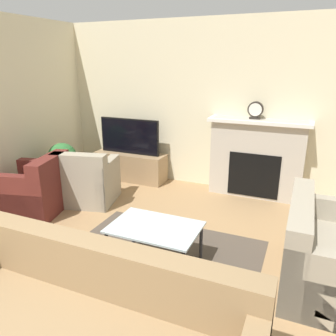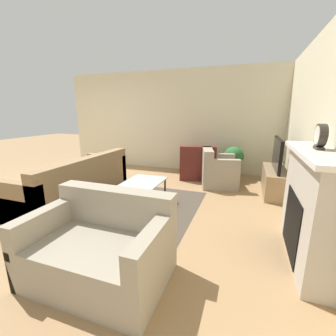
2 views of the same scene
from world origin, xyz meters
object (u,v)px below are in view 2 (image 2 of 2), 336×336
at_px(tv, 277,154).
at_px(couch_loveseat, 101,249).
at_px(coffee_table, 142,185).
at_px(armchair_accent, 217,172).
at_px(potted_plant, 233,158).
at_px(couch_sectional, 75,185).
at_px(mantel_clock, 321,136).
at_px(armchair_by_window, 197,166).

relative_size(tv, couch_loveseat, 0.85).
xyz_separation_m(tv, coffee_table, (1.53, -2.20, -0.40)).
relative_size(armchair_accent, coffee_table, 1.05).
bearing_deg(potted_plant, coffee_table, -30.14).
height_order(couch_sectional, potted_plant, couch_sectional).
distance_m(couch_loveseat, armchair_accent, 3.35).
relative_size(tv, couch_sectional, 0.48).
height_order(coffee_table, mantel_clock, mantel_clock).
bearing_deg(tv, armchair_by_window, -108.54).
bearing_deg(couch_sectional, potted_plant, 132.11).
height_order(tv, couch_sectional, tv).
height_order(tv, mantel_clock, mantel_clock).
distance_m(tv, potted_plant, 1.19).
xyz_separation_m(potted_plant, mantel_clock, (2.88, 0.98, 0.85)).
distance_m(couch_loveseat, mantel_clock, 2.48).
bearing_deg(mantel_clock, couch_loveseat, -61.35).
xyz_separation_m(couch_sectional, potted_plant, (-2.41, 2.66, 0.22)).
relative_size(couch_loveseat, coffee_table, 1.44).
relative_size(couch_sectional, armchair_by_window, 2.31).
xyz_separation_m(couch_loveseat, coffee_table, (-1.64, -0.36, 0.10)).
bearing_deg(couch_loveseat, couch_sectional, 137.49).
distance_m(couch_sectional, armchair_by_window, 2.85).
distance_m(couch_loveseat, potted_plant, 4.08).
xyz_separation_m(couch_sectional, mantel_clock, (0.47, 3.65, 1.07)).
height_order(armchair_by_window, armchair_accent, same).
bearing_deg(couch_sectional, coffee_table, 94.27).
bearing_deg(armchair_accent, potted_plant, -36.80).
height_order(tv, potted_plant, tv).
bearing_deg(armchair_accent, couch_sectional, 112.24).
xyz_separation_m(couch_loveseat, potted_plant, (-3.95, 0.98, 0.21)).
relative_size(tv, potted_plant, 1.41).
distance_m(armchair_by_window, coffee_table, 2.16).
distance_m(couch_sectional, potted_plant, 3.60).
relative_size(tv, mantel_clock, 4.25).
bearing_deg(armchair_accent, tv, -109.12).
bearing_deg(couch_sectional, couch_loveseat, 47.49).
bearing_deg(tv, potted_plant, -132.33).
xyz_separation_m(armchair_by_window, armchair_accent, (0.46, 0.56, 0.00)).
distance_m(couch_loveseat, coffee_table, 1.68).
xyz_separation_m(couch_sectional, coffee_table, (-0.10, 1.32, 0.11)).
xyz_separation_m(coffee_table, potted_plant, (-2.31, 1.34, 0.11)).
bearing_deg(armchair_accent, couch_loveseat, 154.18).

